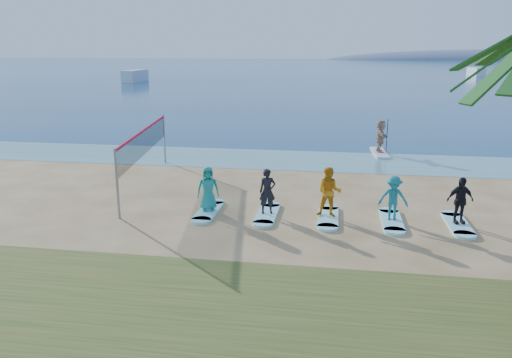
% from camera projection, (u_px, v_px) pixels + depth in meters
% --- Properties ---
extents(ground, '(600.00, 600.00, 0.00)m').
position_uv_depth(ground, '(268.00, 226.00, 16.77)').
color(ground, tan).
rests_on(ground, ground).
extents(shallow_water, '(600.00, 600.00, 0.00)m').
position_uv_depth(shallow_water, '(295.00, 160.00, 26.80)').
color(shallow_water, teal).
rests_on(shallow_water, ground).
extents(ocean, '(600.00, 600.00, 0.00)m').
position_uv_depth(ocean, '(333.00, 67.00, 169.56)').
color(ocean, navy).
rests_on(ocean, ground).
extents(island_ridge, '(220.00, 56.00, 18.00)m').
position_uv_depth(island_ridge, '(503.00, 60.00, 288.34)').
color(island_ridge, slate).
rests_on(island_ridge, ground).
extents(volleyball_net, '(1.52, 8.98, 2.50)m').
position_uv_depth(volleyball_net, '(145.00, 142.00, 21.45)').
color(volleyball_net, gray).
rests_on(volleyball_net, ground).
extents(paddleboard, '(0.92, 3.04, 0.12)m').
position_uv_depth(paddleboard, '(380.00, 153.00, 28.41)').
color(paddleboard, silver).
rests_on(paddleboard, ground).
extents(paddleboarder, '(0.68, 1.72, 1.81)m').
position_uv_depth(paddleboarder, '(381.00, 136.00, 28.16)').
color(paddleboarder, tan).
rests_on(paddleboarder, paddleboard).
extents(boat_offshore_a, '(2.42, 7.29, 2.11)m').
position_uv_depth(boat_offshore_a, '(135.00, 82.00, 91.54)').
color(boat_offshore_a, silver).
rests_on(boat_offshore_a, ground).
extents(boat_offshore_b, '(2.65, 6.74, 1.83)m').
position_uv_depth(boat_offshore_b, '(476.00, 76.00, 112.06)').
color(boat_offshore_b, silver).
rests_on(boat_offshore_b, ground).
extents(surfboard_0, '(0.70, 2.20, 0.09)m').
position_uv_depth(surfboard_0, '(209.00, 211.00, 18.21)').
color(surfboard_0, '#9EEFF5').
rests_on(surfboard_0, ground).
extents(student_0, '(0.90, 0.72, 1.62)m').
position_uv_depth(student_0, '(208.00, 189.00, 18.00)').
color(student_0, teal).
rests_on(student_0, surfboard_0).
extents(surfboard_1, '(0.70, 2.20, 0.09)m').
position_uv_depth(surfboard_1, '(267.00, 214.00, 17.87)').
color(surfboard_1, '#9EEFF5').
rests_on(surfboard_1, ground).
extents(student_1, '(0.67, 0.53, 1.61)m').
position_uv_depth(student_1, '(267.00, 191.00, 17.66)').
color(student_1, black).
rests_on(student_1, surfboard_1).
extents(surfboard_2, '(0.70, 2.20, 0.09)m').
position_uv_depth(surfboard_2, '(328.00, 217.00, 17.53)').
color(surfboard_2, '#9EEFF5').
rests_on(surfboard_2, ground).
extents(student_2, '(0.89, 0.71, 1.76)m').
position_uv_depth(student_2, '(329.00, 192.00, 17.30)').
color(student_2, orange).
rests_on(student_2, surfboard_2).
extents(surfboard_3, '(0.70, 2.20, 0.09)m').
position_uv_depth(surfboard_3, '(392.00, 221.00, 17.19)').
color(surfboard_3, '#9EEFF5').
rests_on(surfboard_3, ground).
extents(student_3, '(1.03, 0.63, 1.54)m').
position_uv_depth(student_3, '(393.00, 198.00, 16.98)').
color(student_3, '#1B7882').
rests_on(student_3, surfboard_3).
extents(surfboard_4, '(0.70, 2.20, 0.09)m').
position_uv_depth(surfboard_4, '(458.00, 224.00, 16.85)').
color(surfboard_4, '#9EEFF5').
rests_on(surfboard_4, ground).
extents(student_4, '(1.00, 0.63, 1.59)m').
position_uv_depth(student_4, '(460.00, 200.00, 16.64)').
color(student_4, black).
rests_on(student_4, surfboard_4).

